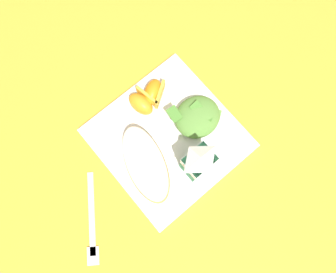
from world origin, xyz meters
TOP-DOWN VIEW (x-y plane):
  - ground at (0.00, 0.00)m, footprint 3.00×3.00m
  - white_plate at (0.00, 0.00)m, footprint 0.28×0.28m
  - cheesy_pizza_bread at (0.07, 0.02)m, footprint 0.13×0.19m
  - green_salad_pile at (-0.07, 0.01)m, footprint 0.10×0.09m
  - milk_carton at (-0.01, 0.08)m, footprint 0.06×0.05m
  - orange_wedge_front at (-0.04, -0.09)m, footprint 0.07×0.06m
  - orange_wedge_middle at (-0.01, -0.09)m, footprint 0.05×0.07m
  - metal_fork at (0.24, 0.04)m, footprint 0.12×0.16m

SIDE VIEW (x-z plane):
  - ground at x=0.00m, z-range 0.00..0.00m
  - metal_fork at x=0.24m, z-range 0.00..0.01m
  - white_plate at x=0.00m, z-range 0.00..0.02m
  - cheesy_pizza_bread at x=0.07m, z-range 0.02..0.05m
  - orange_wedge_front at x=-0.04m, z-range 0.02..0.06m
  - orange_wedge_middle at x=-0.01m, z-range 0.02..0.06m
  - green_salad_pile at x=-0.07m, z-range 0.01..0.06m
  - milk_carton at x=-0.01m, z-range 0.02..0.13m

